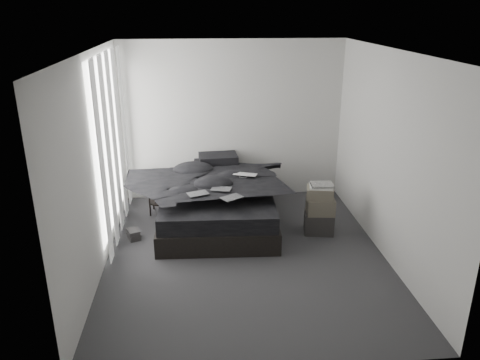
{
  "coord_description": "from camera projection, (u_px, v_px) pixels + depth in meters",
  "views": [
    {
      "loc": [
        -0.57,
        -5.4,
        3.08
      ],
      "look_at": [
        0.0,
        0.8,
        0.75
      ],
      "focal_mm": 35.0,
      "sensor_mm": 36.0,
      "label": 1
    }
  ],
  "objects": [
    {
      "name": "laptop",
      "position": [
        244.0,
        171.0,
        6.88
      ],
      "size": [
        0.4,
        0.33,
        0.03
      ],
      "primitive_type": "imported",
      "rotation": [
        0.0,
        0.0,
        -0.35
      ],
      "color": "silver",
      "rests_on": "duvet"
    },
    {
      "name": "side_stand",
      "position": [
        159.0,
        194.0,
        7.3
      ],
      "size": [
        0.38,
        0.38,
        0.62
      ],
      "primitive_type": "cylinder",
      "rotation": [
        0.0,
        0.0,
        -0.12
      ],
      "color": "black",
      "rests_on": "floor"
    },
    {
      "name": "floor",
      "position": [
        246.0,
        254.0,
        6.17
      ],
      "size": [
        3.6,
        4.2,
        0.01
      ],
      "primitive_type": "cube",
      "color": "#333335",
      "rests_on": "ground"
    },
    {
      "name": "art_book_snake",
      "position": [
        322.0,
        185.0,
        6.5
      ],
      "size": [
        0.32,
        0.26,
        0.03
      ],
      "primitive_type": "cube",
      "rotation": [
        0.0,
        0.0,
        -0.07
      ],
      "color": "silver",
      "rests_on": "art_book_white"
    },
    {
      "name": "bed",
      "position": [
        218.0,
        213.0,
        7.04
      ],
      "size": [
        1.73,
        2.24,
        0.3
      ],
      "primitive_type": "cube",
      "rotation": [
        0.0,
        0.0,
        -0.04
      ],
      "color": "black",
      "rests_on": "floor"
    },
    {
      "name": "pillow_upper",
      "position": [
        218.0,
        159.0,
        7.6
      ],
      "size": [
        0.64,
        0.46,
        0.14
      ],
      "primitive_type": "cube",
      "rotation": [
        0.0,
        0.0,
        0.06
      ],
      "color": "black",
      "rests_on": "pillow_lower"
    },
    {
      "name": "art_book_white",
      "position": [
        321.0,
        186.0,
        6.52
      ],
      "size": [
        0.35,
        0.3,
        0.03
      ],
      "primitive_type": "cube",
      "rotation": [
        0.0,
        0.0,
        -0.17
      ],
      "color": "silver",
      "rests_on": "box_upper"
    },
    {
      "name": "wall_left",
      "position": [
        96.0,
        165.0,
        5.56
      ],
      "size": [
        0.01,
        4.2,
        2.6
      ],
      "primitive_type": "cube",
      "color": "silver",
      "rests_on": "ground"
    },
    {
      "name": "papers",
      "position": [
        158.0,
        176.0,
        7.18
      ],
      "size": [
        0.25,
        0.19,
        0.01
      ],
      "primitive_type": "cube",
      "rotation": [
        0.0,
        0.0,
        0.05
      ],
      "color": "white",
      "rests_on": "side_stand"
    },
    {
      "name": "ceiling",
      "position": [
        246.0,
        51.0,
        5.25
      ],
      "size": [
        3.6,
        4.2,
        0.01
      ],
      "primitive_type": "cube",
      "color": "white",
      "rests_on": "ground"
    },
    {
      "name": "box_lower",
      "position": [
        319.0,
        223.0,
        6.72
      ],
      "size": [
        0.46,
        0.39,
        0.3
      ],
      "primitive_type": "cube",
      "rotation": [
        0.0,
        0.0,
        -0.17
      ],
      "color": "black",
      "rests_on": "floor"
    },
    {
      "name": "duvet",
      "position": [
        217.0,
        183.0,
        6.81
      ],
      "size": [
        1.68,
        1.92,
        0.25
      ],
      "primitive_type": "imported",
      "rotation": [
        0.0,
        0.0,
        -0.04
      ],
      "color": "black",
      "rests_on": "mattress"
    },
    {
      "name": "window_left",
      "position": [
        110.0,
        141.0,
        6.38
      ],
      "size": [
        0.02,
        2.0,
        2.3
      ],
      "primitive_type": "cube",
      "color": "white",
      "rests_on": "wall_left"
    },
    {
      "name": "box_mid",
      "position": [
        320.0,
        206.0,
        6.62
      ],
      "size": [
        0.41,
        0.34,
        0.23
      ],
      "primitive_type": "cube",
      "rotation": [
        0.0,
        0.0,
        -0.1
      ],
      "color": "#554F43",
      "rests_on": "box_lower"
    },
    {
      "name": "wall_right",
      "position": [
        388.0,
        157.0,
        5.86
      ],
      "size": [
        0.01,
        4.2,
        2.6
      ],
      "primitive_type": "cube",
      "color": "silver",
      "rests_on": "ground"
    },
    {
      "name": "curtain_left",
      "position": [
        114.0,
        145.0,
        6.41
      ],
      "size": [
        0.06,
        2.12,
        2.48
      ],
      "primitive_type": "cube",
      "color": "white",
      "rests_on": "wall_left"
    },
    {
      "name": "pillow_lower",
      "position": [
        214.0,
        167.0,
        7.67
      ],
      "size": [
        0.67,
        0.47,
        0.15
      ],
      "primitive_type": "cube",
      "rotation": [
        0.0,
        0.0,
        -0.04
      ],
      "color": "black",
      "rests_on": "mattress"
    },
    {
      "name": "wall_back",
      "position": [
        233.0,
        121.0,
        7.67
      ],
      "size": [
        3.6,
        0.01,
        2.6
      ],
      "primitive_type": "cube",
      "color": "silver",
      "rests_on": "ground"
    },
    {
      "name": "comic_b",
      "position": [
        221.0,
        183.0,
        6.42
      ],
      "size": [
        0.31,
        0.24,
        0.01
      ],
      "primitive_type": "cube",
      "rotation": [
        0.0,
        0.0,
        -0.25
      ],
      "color": "black",
      "rests_on": "duvet"
    },
    {
      "name": "mattress",
      "position": [
        218.0,
        197.0,
        6.95
      ],
      "size": [
        1.67,
        2.17,
        0.23
      ],
      "primitive_type": "cube",
      "rotation": [
        0.0,
        0.0,
        -0.04
      ],
      "color": "black",
      "rests_on": "bed"
    },
    {
      "name": "floor_books",
      "position": [
        134.0,
        234.0,
        6.55
      ],
      "size": [
        0.21,
        0.25,
        0.15
      ],
      "primitive_type": "cube",
      "rotation": [
        0.0,
        0.0,
        0.37
      ],
      "color": "black",
      "rests_on": "floor"
    },
    {
      "name": "wall_front",
      "position": [
        273.0,
        242.0,
        3.75
      ],
      "size": [
        3.6,
        0.01,
        2.6
      ],
      "primitive_type": "cube",
      "color": "silver",
      "rests_on": "ground"
    },
    {
      "name": "comic_a",
      "position": [
        198.0,
        188.0,
        6.26
      ],
      "size": [
        0.32,
        0.26,
        0.01
      ],
      "primitive_type": "cube",
      "rotation": [
        0.0,
        0.0,
        0.34
      ],
      "color": "black",
      "rests_on": "duvet"
    },
    {
      "name": "box_upper",
      "position": [
        320.0,
        193.0,
        6.56
      ],
      "size": [
        0.42,
        0.37,
        0.16
      ],
      "primitive_type": "cube",
      "rotation": [
        0.0,
        0.0,
        -0.23
      ],
      "color": "#554F43",
      "rests_on": "box_mid"
    },
    {
      "name": "comic_c",
      "position": [
        232.0,
        191.0,
        6.13
      ],
      "size": [
        0.33,
        0.3,
        0.01
      ],
      "primitive_type": "cube",
      "rotation": [
        0.0,
        0.0,
        0.57
      ],
      "color": "black",
      "rests_on": "duvet"
    }
  ]
}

